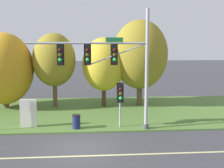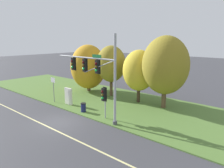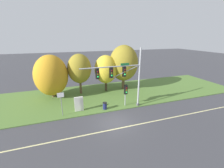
% 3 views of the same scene
% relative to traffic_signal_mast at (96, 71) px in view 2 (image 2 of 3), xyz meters
% --- Properties ---
extents(ground_plane, '(160.00, 160.00, 0.00)m').
position_rel_traffic_signal_mast_xyz_m(ground_plane, '(-1.96, -2.90, -4.58)').
color(ground_plane, '#3D3D42').
extents(lane_stripe, '(36.00, 0.16, 0.01)m').
position_rel_traffic_signal_mast_xyz_m(lane_stripe, '(-1.96, -4.10, -4.58)').
color(lane_stripe, beige).
rests_on(lane_stripe, ground).
extents(grass_verge, '(48.00, 11.50, 0.10)m').
position_rel_traffic_signal_mast_xyz_m(grass_verge, '(-1.96, 5.35, -4.53)').
color(grass_verge, '#517533').
rests_on(grass_verge, ground).
extents(traffic_signal_mast, '(7.83, 0.49, 7.81)m').
position_rel_traffic_signal_mast_xyz_m(traffic_signal_mast, '(0.00, 0.00, 0.00)').
color(traffic_signal_mast, '#9EA0A5').
rests_on(traffic_signal_mast, grass_verge).
extents(pedestrian_signal_near_kerb, '(0.46, 0.55, 3.03)m').
position_rel_traffic_signal_mast_xyz_m(pedestrian_signal_near_kerb, '(0.65, 0.38, -2.30)').
color(pedestrian_signal_near_kerb, '#9EA0A5').
rests_on(pedestrian_signal_near_kerb, grass_verge).
extents(route_sign_post, '(0.76, 0.08, 2.99)m').
position_rel_traffic_signal_mast_xyz_m(route_sign_post, '(-7.58, 0.41, -2.53)').
color(route_sign_post, slate).
rests_on(route_sign_post, grass_verge).
extents(tree_nearest_road, '(4.98, 4.98, 6.57)m').
position_rel_traffic_signal_mast_xyz_m(tree_nearest_road, '(-8.77, 7.05, -1.03)').
color(tree_nearest_road, brown).
rests_on(tree_nearest_road, grass_verge).
extents(tree_left_of_mast, '(3.75, 3.75, 6.55)m').
position_rel_traffic_signal_mast_xyz_m(tree_left_of_mast, '(-4.49, 7.12, -0.30)').
color(tree_left_of_mast, brown).
rests_on(tree_left_of_mast, grass_verge).
extents(tree_behind_signpost, '(3.81, 3.81, 6.16)m').
position_rel_traffic_signal_mast_xyz_m(tree_behind_signpost, '(-0.13, 7.09, -0.71)').
color(tree_behind_signpost, '#423021').
rests_on(tree_behind_signpost, grass_verge).
extents(tree_mid_verge, '(4.95, 4.95, 7.73)m').
position_rel_traffic_signal_mast_xyz_m(tree_mid_verge, '(3.15, 7.16, 0.14)').
color(tree_mid_verge, brown).
rests_on(tree_mid_verge, grass_verge).
extents(info_kiosk, '(1.10, 0.24, 1.90)m').
position_rel_traffic_signal_mast_xyz_m(info_kiosk, '(-5.53, 0.98, -3.54)').
color(info_kiosk, silver).
rests_on(info_kiosk, grass_verge).
extents(trash_bin, '(0.56, 0.56, 0.93)m').
position_rel_traffic_signal_mast_xyz_m(trash_bin, '(-2.30, 0.38, -4.01)').
color(trash_bin, '#191E4C').
rests_on(trash_bin, grass_verge).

